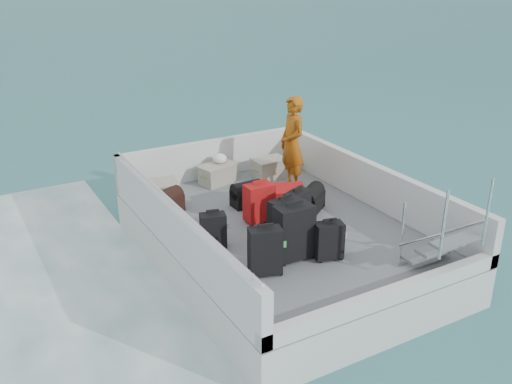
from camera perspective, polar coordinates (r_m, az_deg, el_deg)
ground at (r=9.00m, az=2.46°, el=-6.88°), size 160.00×160.00×0.00m
ferry_hull at (r=8.86m, az=2.49°, el=-5.19°), size 3.60×5.00×0.60m
deck at (r=8.72m, az=2.52°, el=-3.38°), size 3.30×4.70×0.02m
deck_fittings at (r=8.50m, az=5.69°, el=-1.37°), size 3.60×5.00×0.90m
suitcase_0 at (r=7.26m, az=0.92°, el=-6.01°), size 0.47×0.35×0.65m
suitcase_2 at (r=7.96m, az=-4.30°, el=-3.93°), size 0.40×0.30×0.52m
suitcase_3 at (r=7.61m, az=3.79°, el=-4.10°), size 0.52×0.32×0.77m
suitcase_4 at (r=8.03m, az=2.92°, el=-3.02°), size 0.50×0.34×0.67m
suitcase_5 at (r=8.71m, az=0.31°, el=-1.12°), size 0.44×0.26×0.61m
suitcase_6 at (r=7.71m, az=7.27°, el=-4.92°), size 0.42×0.31×0.53m
suitcase_7 at (r=8.54m, az=4.14°, el=-1.77°), size 0.48×0.39×0.58m
suitcase_8 at (r=9.39m, az=2.67°, el=-0.40°), size 0.87×0.73×0.29m
duffel_0 at (r=9.07m, az=-8.93°, el=-1.42°), size 0.66×0.58×0.32m
duffel_1 at (r=9.33m, az=-0.90°, el=-0.45°), size 0.50×0.31×0.32m
duffel_2 at (r=9.18m, az=5.55°, el=-0.93°), size 0.61×0.56×0.32m
crate_0 at (r=9.44m, az=-9.81°, el=-0.30°), size 0.69×0.53×0.38m
crate_1 at (r=10.26m, az=-4.04°, el=1.67°), size 0.61×0.49×0.32m
crate_2 at (r=10.37m, az=-3.60°, el=1.91°), size 0.60×0.49×0.32m
crate_3 at (r=10.52m, az=1.34°, el=2.32°), size 0.57×0.40×0.34m
yellow_bag at (r=10.92m, az=3.56°, el=2.71°), size 0.28×0.26×0.22m
white_bag at (r=10.29m, az=-3.63°, el=3.20°), size 0.24×0.24×0.18m
passenger at (r=9.82m, az=3.64°, el=4.84°), size 0.44×0.64×1.65m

